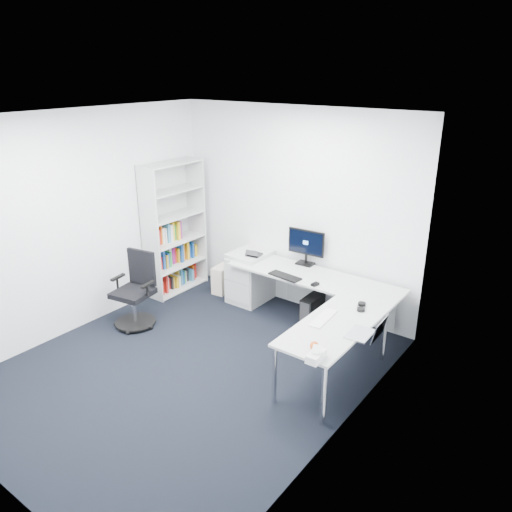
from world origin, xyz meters
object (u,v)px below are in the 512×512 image
Objects in this scene: bookshelf at (174,228)px; task_chair at (133,291)px; monitor at (306,247)px; l_desk at (299,309)px; laptop at (361,325)px.

bookshelf is 1.98× the size of task_chair.
monitor reaches higher than task_chair.
l_desk is 2.26m from bookshelf.
bookshelf reaches higher than monitor.
monitor reaches higher than laptop.
monitor is (1.51, 1.68, 0.43)m from task_chair.
bookshelf reaches higher than task_chair.
bookshelf is (-2.17, 0.05, 0.62)m from l_desk.
task_chair is at bearing -135.63° from monitor.
laptop is at bearing -45.91° from monitor.
l_desk is 1.20× the size of bookshelf.
task_chair is (-1.80, -1.09, 0.15)m from l_desk.
task_chair reaches higher than laptop.
bookshelf is 3.38m from laptop.
task_chair is at bearing -174.78° from laptop.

